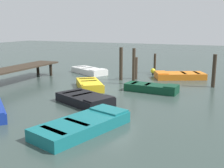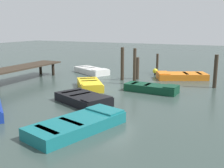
# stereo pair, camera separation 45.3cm
# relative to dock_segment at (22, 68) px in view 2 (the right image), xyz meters

# --- Properties ---
(ground_plane) EXTENTS (80.00, 80.00, 0.00)m
(ground_plane) POSITION_rel_dock_segment_xyz_m (0.17, -6.40, -0.84)
(ground_plane) COLOR #33423D
(dock_segment) EXTENTS (6.44, 1.77, 0.95)m
(dock_segment) POSITION_rel_dock_segment_xyz_m (0.00, 0.00, 0.00)
(dock_segment) COLOR #33281E
(dock_segment) RESTS_ON ground_plane
(rowboat_white) EXTENTS (2.55, 3.32, 0.46)m
(rowboat_white) POSITION_rel_dock_segment_xyz_m (4.47, -2.60, -0.63)
(rowboat_white) COLOR silver
(rowboat_white) RESTS_ON ground_plane
(rowboat_dark_green) EXTENTS (1.19, 2.89, 0.46)m
(rowboat_dark_green) POSITION_rel_dock_segment_xyz_m (0.72, -8.52, -0.63)
(rowboat_dark_green) COLOR #0C3823
(rowboat_dark_green) RESTS_ON ground_plane
(rowboat_teal) EXTENTS (3.78, 2.35, 0.46)m
(rowboat_teal) POSITION_rel_dock_segment_xyz_m (-5.75, -7.98, -0.63)
(rowboat_teal) COLOR #14666B
(rowboat_teal) RESTS_ON ground_plane
(rowboat_black) EXTENTS (2.40, 3.04, 0.46)m
(rowboat_black) POSITION_rel_dock_segment_xyz_m (-2.79, -6.37, -0.63)
(rowboat_black) COLOR black
(rowboat_black) RESTS_ON ground_plane
(rowboat_orange) EXTENTS (2.74, 3.56, 0.46)m
(rowboat_orange) POSITION_rel_dock_segment_xyz_m (5.19, -9.16, -0.63)
(rowboat_orange) COLOR orange
(rowboat_orange) RESTS_ON ground_plane
(rowboat_yellow) EXTENTS (2.88, 2.62, 0.46)m
(rowboat_yellow) POSITION_rel_dock_segment_xyz_m (0.05, -5.04, -0.63)
(rowboat_yellow) COLOR gold
(rowboat_yellow) RESTS_ON ground_plane
(mooring_piling_center) EXTENTS (0.19, 0.19, 2.19)m
(mooring_piling_center) POSITION_rel_dock_segment_xyz_m (2.23, -6.93, 0.25)
(mooring_piling_center) COLOR #33281E
(mooring_piling_center) RESTS_ON ground_plane
(mooring_piling_far_left) EXTENTS (0.22, 0.22, 2.15)m
(mooring_piling_far_left) POSITION_rel_dock_segment_xyz_m (3.08, -5.74, 0.23)
(mooring_piling_far_left) COLOR #33281E
(mooring_piling_far_left) RESTS_ON ground_plane
(mooring_piling_far_right) EXTENTS (0.18, 0.18, 1.47)m
(mooring_piling_far_right) POSITION_rel_dock_segment_xyz_m (6.69, -7.01, -0.11)
(mooring_piling_far_right) COLOR #33281E
(mooring_piling_far_right) RESTS_ON ground_plane
(mooring_piling_mid_right) EXTENTS (0.27, 0.27, 1.46)m
(mooring_piling_mid_right) POSITION_rel_dock_segment_xyz_m (3.86, -6.48, -0.11)
(mooring_piling_mid_right) COLOR #33281E
(mooring_piling_mid_right) RESTS_ON ground_plane
(mooring_piling_mid_left) EXTENTS (0.22, 0.22, 1.92)m
(mooring_piling_mid_left) POSITION_rel_dock_segment_xyz_m (3.31, -11.46, 0.11)
(mooring_piling_mid_left) COLOR #33281E
(mooring_piling_mid_left) RESTS_ON ground_plane
(marker_buoy) EXTENTS (0.36, 0.36, 0.48)m
(marker_buoy) POSITION_rel_dock_segment_xyz_m (5.87, -7.12, -0.56)
(marker_buoy) COLOR #262626
(marker_buoy) RESTS_ON ground_plane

